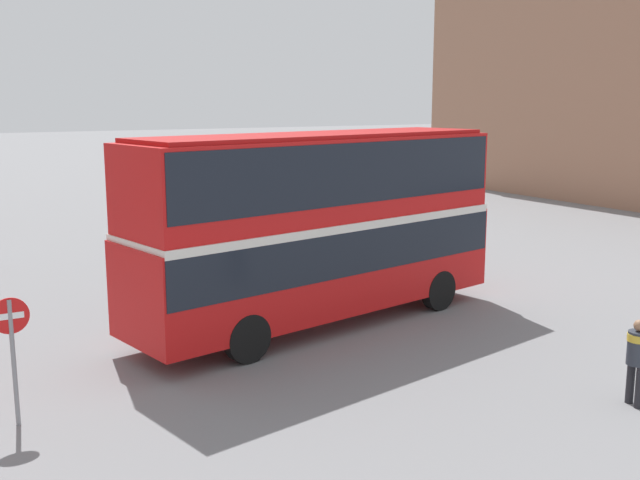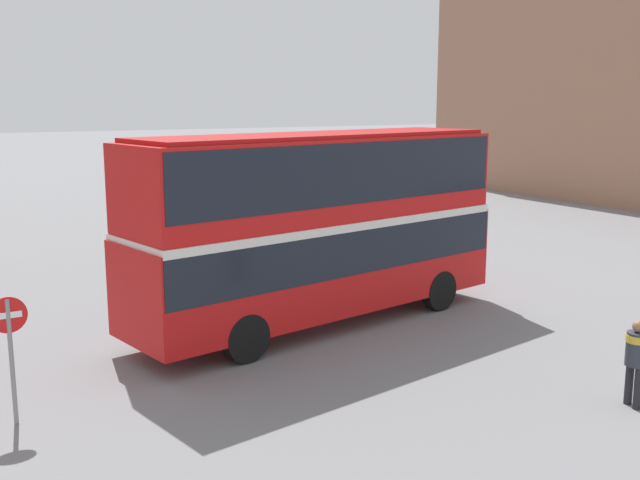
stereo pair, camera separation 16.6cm
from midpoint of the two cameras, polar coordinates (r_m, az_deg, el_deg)
ground_plane at (r=18.51m, az=-5.26°, el=-6.97°), size 240.00×240.00×0.00m
double_decker_bus at (r=18.48m, az=-0.25°, el=1.80°), size 10.45×4.36×4.79m
pedestrian_foreground at (r=15.02m, az=22.74°, el=-7.97°), size 0.49×0.49×1.65m
no_entry_sign at (r=13.97m, az=-22.74°, el=-7.03°), size 0.64×0.08×2.29m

